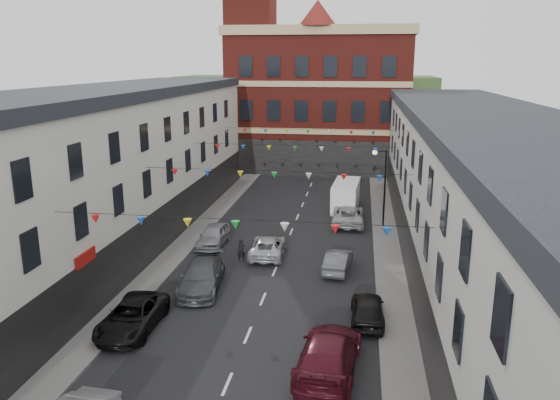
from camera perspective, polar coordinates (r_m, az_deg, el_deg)
The scene contains 19 objects.
ground at distance 29.67m, azimuth -1.79°, elevation -10.31°, with size 160.00×160.00×0.00m, color black.
pavement_left at distance 33.21m, azimuth -13.08°, elevation -7.79°, with size 1.80×64.00×0.15m, color #605E5B.
pavement_right at distance 31.13m, azimuth 11.65°, elevation -9.24°, with size 1.80×64.00×0.15m, color #605E5B.
terrace_left at distance 32.92m, azimuth -22.18°, elevation 0.95°, with size 8.40×56.00×10.70m.
terrace_right at distance 29.36m, azimuth 21.77°, elevation -1.55°, with size 8.40×56.00×9.70m.
civic_building at distance 64.79m, azimuth 4.18°, elevation 10.56°, with size 20.60×13.30×18.50m.
clock_tower at distance 62.80m, azimuth -3.06°, elevation 16.66°, with size 5.60×5.60×30.00m.
distant_hill at distance 89.27m, azimuth 2.73°, elevation 9.59°, with size 40.00×14.00×10.00m, color #2F4E24.
street_lamp at distance 41.43m, azimuth 10.60°, elevation 2.30°, with size 1.10×0.36×6.00m.
car_left_c at distance 27.20m, azimuth -15.18°, elevation -11.64°, with size 2.28×4.93×1.37m, color black.
car_left_d at distance 30.87m, azimuth -8.19°, elevation -7.91°, with size 2.13×5.25×1.52m, color #44494D.
car_left_e at distance 37.91m, azimuth -6.96°, elevation -3.68°, with size 1.68×4.18×1.42m, color gray.
car_right_c at distance 23.08m, azimuth 5.09°, elevation -15.74°, with size 2.32×5.70×1.65m, color #4C0F1C.
car_right_d at distance 27.34m, azimuth 9.14°, elevation -11.19°, with size 1.59×3.95×1.35m, color black.
car_right_e at distance 33.34m, azimuth 6.09°, elevation -6.35°, with size 1.35×3.86×1.27m, color #52545B.
car_right_f at distance 42.77m, azimuth 7.15°, elevation -1.57°, with size 2.41×5.22×1.45m, color #ADAFB2.
moving_car at distance 35.68m, azimuth -1.31°, elevation -4.87°, with size 2.11×4.58×1.27m, color #B9BCC0.
white_van at distance 47.04m, azimuth 6.89°, elevation 0.46°, with size 2.04×5.30×2.35m, color white.
pedestrian at distance 34.62m, azimuth -4.05°, elevation -5.32°, with size 0.55×0.36×1.50m, color black.
Camera 1 is at (4.85, -26.52, 12.38)m, focal length 35.00 mm.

